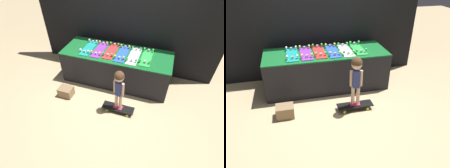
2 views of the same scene
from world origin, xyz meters
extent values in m
plane|color=tan|center=(0.00, 0.00, 0.00)|extent=(16.00, 16.00, 0.00)
cube|color=black|center=(0.00, 1.15, 1.31)|extent=(4.23, 0.10, 2.62)
cube|color=black|center=(0.00, 0.57, 0.36)|extent=(2.35, 0.86, 0.72)
cube|color=#146028|center=(0.00, 0.57, 0.73)|extent=(2.35, 0.86, 0.02)
cube|color=teal|center=(-0.64, 0.56, 0.75)|extent=(0.21, 0.69, 0.01)
cube|color=#B7B7BC|center=(-0.64, 0.79, 0.78)|extent=(0.04, 0.04, 0.05)
cylinder|color=white|center=(-0.55, 0.79, 0.80)|extent=(0.03, 0.05, 0.05)
cylinder|color=white|center=(-0.73, 0.79, 0.80)|extent=(0.03, 0.05, 0.05)
cube|color=#B7B7BC|center=(-0.64, 0.34, 0.78)|extent=(0.04, 0.04, 0.05)
cylinder|color=white|center=(-0.55, 0.34, 0.80)|extent=(0.03, 0.05, 0.05)
cylinder|color=white|center=(-0.73, 0.34, 0.80)|extent=(0.03, 0.05, 0.05)
cube|color=purple|center=(-0.38, 0.57, 0.75)|extent=(0.21, 0.69, 0.01)
cube|color=#B7B7BC|center=(-0.38, 0.79, 0.78)|extent=(0.04, 0.04, 0.05)
cylinder|color=yellow|center=(-0.29, 0.79, 0.80)|extent=(0.03, 0.05, 0.05)
cylinder|color=yellow|center=(-0.47, 0.79, 0.80)|extent=(0.03, 0.05, 0.05)
cube|color=#B7B7BC|center=(-0.38, 0.34, 0.78)|extent=(0.04, 0.04, 0.05)
cylinder|color=yellow|center=(-0.29, 0.34, 0.80)|extent=(0.03, 0.05, 0.05)
cylinder|color=yellow|center=(-0.47, 0.34, 0.80)|extent=(0.03, 0.05, 0.05)
cube|color=red|center=(-0.13, 0.59, 0.75)|extent=(0.21, 0.69, 0.01)
cube|color=#B7B7BC|center=(-0.13, 0.82, 0.78)|extent=(0.04, 0.04, 0.05)
cylinder|color=green|center=(-0.04, 0.82, 0.80)|extent=(0.03, 0.05, 0.05)
cylinder|color=green|center=(-0.22, 0.82, 0.80)|extent=(0.03, 0.05, 0.05)
cube|color=#B7B7BC|center=(-0.13, 0.36, 0.78)|extent=(0.04, 0.04, 0.05)
cylinder|color=green|center=(-0.04, 0.36, 0.80)|extent=(0.03, 0.05, 0.05)
cylinder|color=green|center=(-0.22, 0.36, 0.80)|extent=(0.03, 0.05, 0.05)
cube|color=blue|center=(0.13, 0.56, 0.75)|extent=(0.21, 0.69, 0.01)
cube|color=#B7B7BC|center=(0.13, 0.79, 0.78)|extent=(0.04, 0.04, 0.05)
cylinder|color=yellow|center=(0.22, 0.79, 0.80)|extent=(0.03, 0.05, 0.05)
cylinder|color=yellow|center=(0.04, 0.79, 0.80)|extent=(0.03, 0.05, 0.05)
cube|color=#B7B7BC|center=(0.13, 0.34, 0.78)|extent=(0.04, 0.04, 0.05)
cylinder|color=yellow|center=(0.22, 0.34, 0.80)|extent=(0.03, 0.05, 0.05)
cylinder|color=yellow|center=(0.04, 0.34, 0.80)|extent=(0.03, 0.05, 0.05)
cube|color=white|center=(0.38, 0.55, 0.75)|extent=(0.21, 0.69, 0.01)
cube|color=#B7B7BC|center=(0.38, 0.78, 0.78)|extent=(0.04, 0.04, 0.05)
cylinder|color=green|center=(0.47, 0.78, 0.80)|extent=(0.03, 0.05, 0.05)
cylinder|color=green|center=(0.29, 0.78, 0.80)|extent=(0.03, 0.05, 0.05)
cube|color=#B7B7BC|center=(0.38, 0.32, 0.78)|extent=(0.04, 0.04, 0.05)
cylinder|color=green|center=(0.47, 0.32, 0.80)|extent=(0.03, 0.05, 0.05)
cylinder|color=green|center=(0.29, 0.32, 0.80)|extent=(0.03, 0.05, 0.05)
cube|color=green|center=(0.64, 0.58, 0.75)|extent=(0.21, 0.69, 0.01)
cube|color=#B7B7BC|center=(0.64, 0.81, 0.78)|extent=(0.04, 0.04, 0.05)
cylinder|color=green|center=(0.73, 0.81, 0.80)|extent=(0.03, 0.05, 0.05)
cylinder|color=green|center=(0.55, 0.81, 0.80)|extent=(0.03, 0.05, 0.05)
cube|color=#B7B7BC|center=(0.64, 0.36, 0.78)|extent=(0.04, 0.04, 0.05)
cylinder|color=green|center=(0.73, 0.36, 0.80)|extent=(0.03, 0.05, 0.05)
cylinder|color=green|center=(0.55, 0.36, 0.80)|extent=(0.03, 0.05, 0.05)
cube|color=black|center=(0.33, -0.35, 0.08)|extent=(0.62, 0.20, 0.01)
cube|color=#B7B7BC|center=(0.53, -0.35, 0.05)|extent=(0.04, 0.04, 0.05)
cylinder|color=yellow|center=(0.53, -0.26, 0.03)|extent=(0.05, 0.03, 0.05)
cylinder|color=yellow|center=(0.53, -0.43, 0.03)|extent=(0.05, 0.03, 0.05)
cube|color=#B7B7BC|center=(0.12, -0.35, 0.05)|extent=(0.04, 0.04, 0.05)
cylinder|color=yellow|center=(0.12, -0.26, 0.03)|extent=(0.05, 0.03, 0.05)
cylinder|color=yellow|center=(0.12, -0.43, 0.03)|extent=(0.05, 0.03, 0.05)
cube|color=#E03D6B|center=(0.37, -0.36, 0.10)|extent=(0.10, 0.12, 0.03)
cylinder|color=#DBB293|center=(0.37, -0.36, 0.29)|extent=(0.06, 0.06, 0.35)
cube|color=#E03D6B|center=(0.29, -0.34, 0.10)|extent=(0.10, 0.12, 0.03)
cylinder|color=#DBB293|center=(0.29, -0.34, 0.29)|extent=(0.06, 0.06, 0.35)
cube|color=navy|center=(0.33, -0.35, 0.59)|extent=(0.13, 0.10, 0.31)
cylinder|color=#DBB293|center=(0.41, -0.36, 0.61)|extent=(0.05, 0.05, 0.28)
cylinder|color=#DBB293|center=(0.25, -0.33, 0.61)|extent=(0.05, 0.05, 0.28)
sphere|color=#DBB293|center=(0.33, -0.35, 0.86)|extent=(0.17, 0.17, 0.17)
sphere|color=#4C331E|center=(0.33, -0.35, 0.88)|extent=(0.18, 0.18, 0.18)
cube|color=#8E704C|center=(-0.86, -0.29, 0.10)|extent=(0.29, 0.23, 0.20)
camera|label=1|loc=(0.94, -2.53, 2.70)|focal=28.00mm
camera|label=2|loc=(-0.66, -3.31, 2.28)|focal=35.00mm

